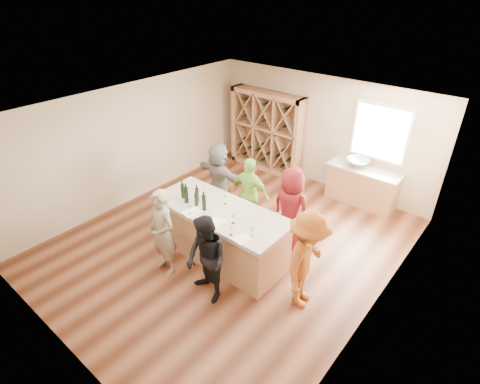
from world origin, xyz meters
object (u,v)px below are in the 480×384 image
Objects in this scene: person_near_right at (206,260)px; person_far_left at (219,177)px; wine_bottle_b at (186,195)px; sink at (358,163)px; person_far_right at (291,208)px; wine_bottle_e at (204,203)px; wine_bottle_d at (196,199)px; person_server at (307,261)px; tasting_counter_base at (221,234)px; person_near_left at (163,233)px; person_far_mid at (250,194)px; wine_bottle_c at (197,195)px; wine_bottle_a at (183,191)px; wine_rack at (267,132)px.

person_near_right is 2.84m from person_far_left.
person_near_right is (1.21, -0.73, -0.44)m from wine_bottle_b.
person_far_right is at bearing -95.70° from sink.
wine_bottle_b is 0.44m from wine_bottle_e.
wine_bottle_d is 0.15× the size of person_server.
tasting_counter_base is 7.91× the size of wine_bottle_b.
person_near_left is 1.05× the size of person_far_mid.
person_near_left is (-0.01, -0.89, -0.38)m from wine_bottle_c.
person_near_right is at bearing -31.02° from wine_bottle_b.
wine_bottle_c is 1.08× the size of wine_bottle_d.
person_far_left reaches higher than wine_bottle_a.
tasting_counter_base is 1.62× the size of person_near_right.
wine_bottle_c is 2.42m from person_server.
wine_bottle_d is at bearing 83.13° from person_server.
wine_bottle_c is (1.14, -3.78, 0.13)m from wine_rack.
wine_rack reaches higher than person_near_left.
person_far_mid reaches higher than wine_bottle_e.
wine_bottle_c is 1.85m from person_far_right.
wine_bottle_a is 0.17× the size of person_server.
sink is at bearing 67.17° from wine_bottle_c.
person_near_right reaches higher than tasting_counter_base.
wine_bottle_d is at bearing -72.60° from wine_rack.
person_near_right is at bearing -37.97° from wine_bottle_d.
wine_bottle_d reaches higher than tasting_counter_base.
person_far_mid is at bearing 89.79° from wine_bottle_e.
wine_bottle_a is at bearing 164.73° from person_near_right.
wine_bottle_a is at bearing -78.08° from wine_rack.
wine_bottle_d is 0.16× the size of person_near_left.
wine_rack reaches higher than tasting_counter_base.
person_near_right is (1.39, -0.81, -0.43)m from wine_bottle_a.
person_near_left is 0.98× the size of person_far_right.
person_near_left reaches higher than sink.
person_far_mid is (-0.20, 1.15, 0.31)m from tasting_counter_base.
wine_rack is 3.95m from wine_bottle_c.
person_server is 1.10× the size of person_far_mid.
wine_bottle_b is at bearing -175.97° from wine_bottle_e.
person_far_mid is (-2.09, 1.18, -0.08)m from person_server.
tasting_counter_base is at bearing 60.67° from person_far_right.
person_near_left is (0.14, -0.74, -0.40)m from wine_bottle_b.
wine_rack reaches higher than person_far_left.
wine_bottle_a is at bearing 59.78° from person_far_mid.
person_far_left is (-0.78, 1.46, -0.39)m from wine_bottle_d.
person_far_right is (1.02, 0.01, 0.05)m from person_far_mid.
person_far_left is at bearing 110.19° from wine_bottle_b.
tasting_counter_base is 9.62× the size of wine_bottle_d.
person_far_left is at bearing 104.60° from wine_bottle_a.
person_near_left is 0.95× the size of person_server.
wine_bottle_c is 0.13m from wine_bottle_d.
person_far_right is (1.46, 1.39, -0.38)m from wine_bottle_b.
person_near_left is 2.58m from person_server.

